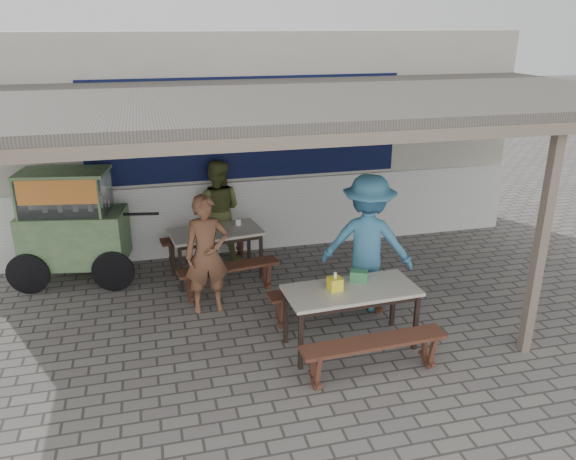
{
  "coord_description": "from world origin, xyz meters",
  "views": [
    {
      "loc": [
        -1.75,
        -5.76,
        3.63
      ],
      "look_at": [
        -0.06,
        0.9,
        1.08
      ],
      "focal_mm": 35.0,
      "sensor_mm": 36.0,
      "label": 1
    }
  ],
  "objects_px": {
    "table_right": "(351,295)",
    "vendor_cart": "(72,223)",
    "patron_wall_side": "(218,210)",
    "donation_box": "(359,276)",
    "patron_right_table": "(367,243)",
    "condiment_jar": "(238,222)",
    "table_left": "(216,236)",
    "bench_right_street": "(374,349)",
    "bench_right_wall": "(330,296)",
    "condiment_bowl": "(203,230)",
    "bench_left_street": "(229,273)",
    "patron_street_side": "(207,255)",
    "tissue_box": "(335,284)",
    "bench_left_wall": "(206,242)"
  },
  "relations": [
    {
      "from": "bench_left_wall",
      "to": "bench_right_wall",
      "type": "bearing_deg",
      "value": -67.45
    },
    {
      "from": "bench_left_wall",
      "to": "vendor_cart",
      "type": "relative_size",
      "value": 0.67
    },
    {
      "from": "patron_right_table",
      "to": "bench_right_wall",
      "type": "bearing_deg",
      "value": 47.9
    },
    {
      "from": "vendor_cart",
      "to": "condiment_jar",
      "type": "height_order",
      "value": "vendor_cart"
    },
    {
      "from": "tissue_box",
      "to": "donation_box",
      "type": "xyz_separation_m",
      "value": [
        0.34,
        0.14,
        -0.01
      ]
    },
    {
      "from": "table_right",
      "to": "patron_street_side",
      "type": "relative_size",
      "value": 0.98
    },
    {
      "from": "patron_right_table",
      "to": "donation_box",
      "type": "relative_size",
      "value": 9.09
    },
    {
      "from": "bench_right_street",
      "to": "bench_right_wall",
      "type": "height_order",
      "value": "same"
    },
    {
      "from": "table_left",
      "to": "bench_right_street",
      "type": "bearing_deg",
      "value": -73.93
    },
    {
      "from": "bench_right_street",
      "to": "tissue_box",
      "type": "bearing_deg",
      "value": 105.52
    },
    {
      "from": "vendor_cart",
      "to": "condiment_bowl",
      "type": "height_order",
      "value": "vendor_cart"
    },
    {
      "from": "table_right",
      "to": "bench_right_wall",
      "type": "distance_m",
      "value": 0.73
    },
    {
      "from": "bench_left_street",
      "to": "bench_right_wall",
      "type": "height_order",
      "value": "same"
    },
    {
      "from": "patron_right_table",
      "to": "patron_wall_side",
      "type": "bearing_deg",
      "value": -26.22
    },
    {
      "from": "patron_street_side",
      "to": "condiment_jar",
      "type": "relative_size",
      "value": 16.47
    },
    {
      "from": "bench_left_wall",
      "to": "donation_box",
      "type": "height_order",
      "value": "donation_box"
    },
    {
      "from": "patron_street_side",
      "to": "patron_right_table",
      "type": "xyz_separation_m",
      "value": [
        2.05,
        -0.43,
        0.13
      ]
    },
    {
      "from": "bench_left_wall",
      "to": "patron_wall_side",
      "type": "distance_m",
      "value": 0.54
    },
    {
      "from": "patron_wall_side",
      "to": "condiment_jar",
      "type": "height_order",
      "value": "patron_wall_side"
    },
    {
      "from": "table_left",
      "to": "patron_wall_side",
      "type": "relative_size",
      "value": 0.86
    },
    {
      "from": "vendor_cart",
      "to": "bench_right_wall",
      "type": "bearing_deg",
      "value": -22.11
    },
    {
      "from": "table_left",
      "to": "tissue_box",
      "type": "bearing_deg",
      "value": -72.32
    },
    {
      "from": "bench_left_wall",
      "to": "vendor_cart",
      "type": "height_order",
      "value": "vendor_cart"
    },
    {
      "from": "vendor_cart",
      "to": "tissue_box",
      "type": "bearing_deg",
      "value": -30.82
    },
    {
      "from": "bench_left_street",
      "to": "tissue_box",
      "type": "distance_m",
      "value": 1.98
    },
    {
      "from": "table_left",
      "to": "table_right",
      "type": "height_order",
      "value": "same"
    },
    {
      "from": "vendor_cart",
      "to": "donation_box",
      "type": "height_order",
      "value": "vendor_cart"
    },
    {
      "from": "condiment_bowl",
      "to": "patron_wall_side",
      "type": "bearing_deg",
      "value": 67.71
    },
    {
      "from": "patron_street_side",
      "to": "donation_box",
      "type": "height_order",
      "value": "patron_street_side"
    },
    {
      "from": "vendor_cart",
      "to": "patron_right_table",
      "type": "distance_m",
      "value": 4.24
    },
    {
      "from": "patron_street_side",
      "to": "condiment_jar",
      "type": "height_order",
      "value": "patron_street_side"
    },
    {
      "from": "bench_left_street",
      "to": "patron_wall_side",
      "type": "relative_size",
      "value": 0.89
    },
    {
      "from": "bench_right_street",
      "to": "condiment_bowl",
      "type": "relative_size",
      "value": 7.69
    },
    {
      "from": "condiment_bowl",
      "to": "donation_box",
      "type": "bearing_deg",
      "value": -52.87
    },
    {
      "from": "bench_left_street",
      "to": "condiment_bowl",
      "type": "xyz_separation_m",
      "value": [
        -0.27,
        0.62,
        0.44
      ]
    },
    {
      "from": "vendor_cart",
      "to": "condiment_jar",
      "type": "xyz_separation_m",
      "value": [
        2.38,
        -0.24,
        -0.11
      ]
    },
    {
      "from": "table_left",
      "to": "donation_box",
      "type": "height_order",
      "value": "donation_box"
    },
    {
      "from": "patron_right_table",
      "to": "table_right",
      "type": "bearing_deg",
      "value": 84.64
    },
    {
      "from": "donation_box",
      "to": "condiment_jar",
      "type": "relative_size",
      "value": 2.1
    },
    {
      "from": "table_right",
      "to": "patron_wall_side",
      "type": "height_order",
      "value": "patron_wall_side"
    },
    {
      "from": "bench_right_wall",
      "to": "patron_right_table",
      "type": "distance_m",
      "value": 0.84
    },
    {
      "from": "patron_right_table",
      "to": "donation_box",
      "type": "distance_m",
      "value": 0.82
    },
    {
      "from": "condiment_jar",
      "to": "tissue_box",
      "type": "bearing_deg",
      "value": -73.67
    },
    {
      "from": "patron_street_side",
      "to": "condiment_bowl",
      "type": "bearing_deg",
      "value": 85.63
    },
    {
      "from": "table_right",
      "to": "vendor_cart",
      "type": "relative_size",
      "value": 0.72
    },
    {
      "from": "table_right",
      "to": "bench_right_street",
      "type": "xyz_separation_m",
      "value": [
        0.03,
        -0.66,
        -0.33
      ]
    },
    {
      "from": "patron_wall_side",
      "to": "condiment_bowl",
      "type": "distance_m",
      "value": 0.83
    },
    {
      "from": "table_left",
      "to": "patron_wall_side",
      "type": "distance_m",
      "value": 0.78
    },
    {
      "from": "bench_left_wall",
      "to": "patron_street_side",
      "type": "relative_size",
      "value": 0.91
    },
    {
      "from": "bench_right_wall",
      "to": "condiment_jar",
      "type": "height_order",
      "value": "condiment_jar"
    }
  ]
}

